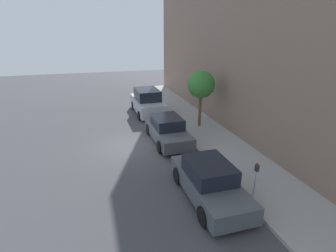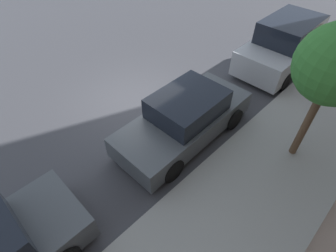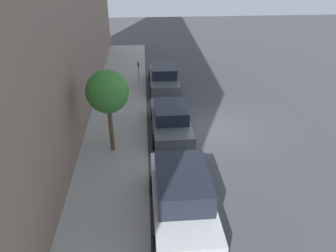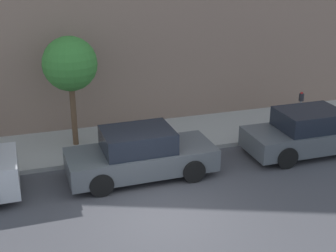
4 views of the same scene
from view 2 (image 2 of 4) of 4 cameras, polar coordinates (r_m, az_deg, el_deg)
name	(u,v)px [view 2 (image 2 of 4)]	position (r m, az deg, el deg)	size (l,w,h in m)	color
ground_plane	(136,102)	(9.57, -6.96, 5.12)	(60.00, 60.00, 0.00)	#424247
sidewalk	(260,187)	(7.46, 19.39, -12.38)	(3.10, 32.00, 0.15)	#9E9E99
parked_sedan_second	(185,118)	(7.83, 3.76, 1.71)	(1.92, 4.53, 1.54)	#4C5156
parked_suv_third	(286,45)	(12.11, 24.22, 15.86)	(2.08, 4.82, 1.98)	#B7BABF
street_tree	(336,66)	(6.82, 32.80, 10.93)	(1.82, 1.82, 3.79)	brown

